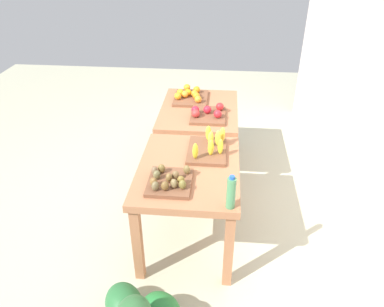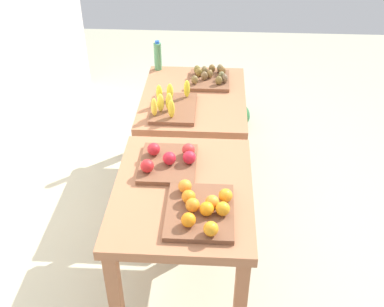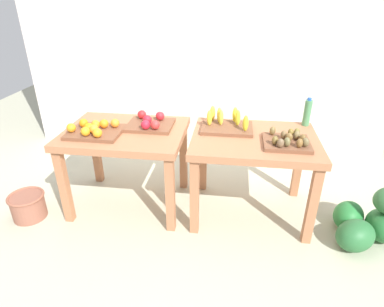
{
  "view_description": "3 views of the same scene",
  "coord_description": "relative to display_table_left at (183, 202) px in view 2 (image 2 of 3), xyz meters",
  "views": [
    {
      "loc": [
        2.97,
        0.25,
        2.37
      ],
      "look_at": [
        0.06,
        -0.02,
        0.57
      ],
      "focal_mm": 34.48,
      "sensor_mm": 36.0,
      "label": 1
    },
    {
      "loc": [
        -2.6,
        -0.17,
        2.43
      ],
      "look_at": [
        -0.02,
        -0.02,
        0.61
      ],
      "focal_mm": 43.08,
      "sensor_mm": 36.0,
      "label": 2
    },
    {
      "loc": [
        0.37,
        -2.48,
        1.84
      ],
      "look_at": [
        0.04,
        -0.02,
        0.57
      ],
      "focal_mm": 30.05,
      "sensor_mm": 36.0,
      "label": 3
    }
  ],
  "objects": [
    {
      "name": "orange_bin",
      "position": [
        -0.22,
        -0.12,
        0.15
      ],
      "size": [
        0.44,
        0.36,
        0.11
      ],
      "color": "brown",
      "rests_on": "display_table_left"
    },
    {
      "name": "ground_plane",
      "position": [
        0.56,
        0.0,
        -0.64
      ],
      "size": [
        8.0,
        8.0,
        0.0
      ],
      "primitive_type": "plane",
      "color": "#B3B297"
    },
    {
      "name": "display_table_right",
      "position": [
        1.12,
        0.0,
        0.0
      ],
      "size": [
        1.04,
        0.8,
        0.75
      ],
      "color": "#A86A47",
      "rests_on": "ground_plane"
    },
    {
      "name": "apple_bin",
      "position": [
        0.2,
        0.1,
        0.15
      ],
      "size": [
        0.4,
        0.35,
        0.11
      ],
      "color": "brown",
      "rests_on": "display_table_left"
    },
    {
      "name": "watermelon_pile",
      "position": [
        2.07,
        -0.24,
        -0.47
      ],
      "size": [
        0.6,
        0.65,
        0.49
      ],
      "color": "#23672F",
      "rests_on": "ground_plane"
    },
    {
      "name": "kiwi_bin",
      "position": [
        1.37,
        -0.12,
        0.15
      ],
      "size": [
        0.36,
        0.32,
        0.1
      ],
      "color": "brown",
      "rests_on": "display_table_right"
    },
    {
      "name": "display_table_left",
      "position": [
        0.0,
        0.0,
        0.0
      ],
      "size": [
        1.04,
        0.8,
        0.75
      ],
      "color": "#A86A47",
      "rests_on": "ground_plane"
    },
    {
      "name": "water_bottle",
      "position": [
        1.58,
        0.33,
        0.23
      ],
      "size": [
        0.06,
        0.06,
        0.25
      ],
      "color": "#4C8C59",
      "rests_on": "display_table_right"
    },
    {
      "name": "banana_crate",
      "position": [
        0.88,
        0.15,
        0.15
      ],
      "size": [
        0.44,
        0.32,
        0.17
      ],
      "color": "brown",
      "rests_on": "display_table_right"
    }
  ]
}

